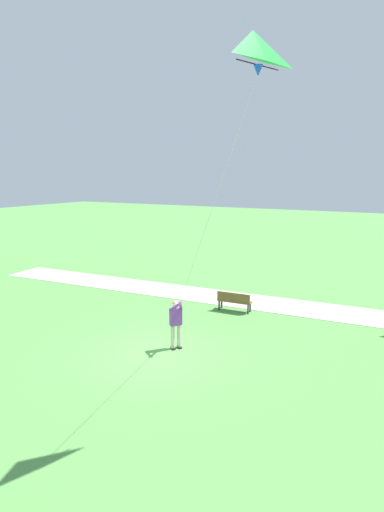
% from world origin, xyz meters
% --- Properties ---
extents(ground_plane, '(120.00, 120.00, 0.00)m').
position_xyz_m(ground_plane, '(0.00, 0.00, 0.00)').
color(ground_plane, '#569947').
extents(walkway_path, '(4.50, 32.09, 0.02)m').
position_xyz_m(walkway_path, '(-7.06, 2.00, 0.01)').
color(walkway_path, '#B7AD99').
rests_on(walkway_path, ground).
extents(person_kite_flyer, '(0.56, 0.61, 1.83)m').
position_xyz_m(person_kite_flyer, '(-0.70, 0.36, 1.05)').
color(person_kite_flyer, '#232328').
rests_on(person_kite_flyer, ground).
extents(flying_kite, '(3.22, 3.69, 7.08)m').
position_xyz_m(flying_kite, '(2.02, 3.89, 8.35)').
color(flying_kite, green).
extents(park_bench_near_walkway, '(0.54, 1.53, 0.88)m').
position_xyz_m(park_bench_near_walkway, '(-5.29, 0.61, 0.51)').
color(park_bench_near_walkway, brown).
rests_on(park_bench_near_walkway, ground).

